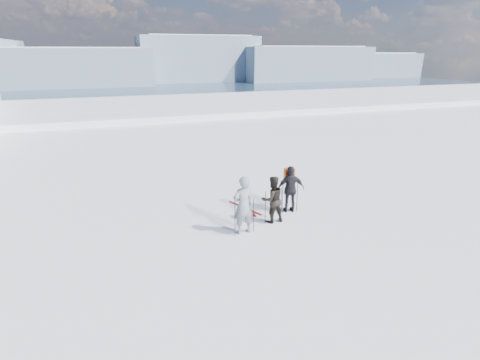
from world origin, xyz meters
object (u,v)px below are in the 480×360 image
object	(u,v)px
skier_dark	(272,199)
skis_loose	(247,208)
skier_pack	(291,189)
skier_grey	(243,205)

from	to	relation	value
skier_dark	skis_loose	world-z (taller)	skier_dark
skier_pack	skis_loose	size ratio (longest dim) A/B	0.99
skier_pack	skis_loose	world-z (taller)	skier_pack
skier_dark	skis_loose	bearing A→B (deg)	-75.72
skier_grey	skier_pack	size ratio (longest dim) A/B	1.11
skier_dark	skier_pack	world-z (taller)	skier_pack
skier_dark	skis_loose	size ratio (longest dim) A/B	0.94
skier_grey	skier_dark	xyz separation A→B (m)	(1.19, 0.47, -0.14)
skier_pack	skis_loose	distance (m)	1.78
skis_loose	skier_dark	bearing A→B (deg)	-72.84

